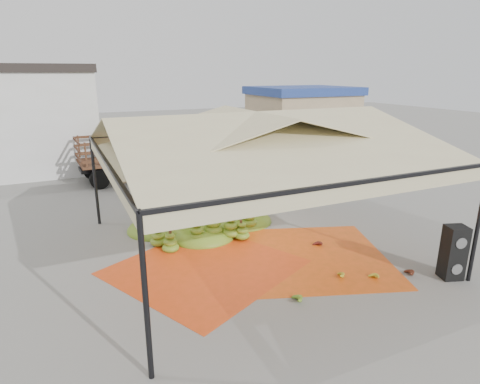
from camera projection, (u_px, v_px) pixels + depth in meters
name	position (u px, v px, depth m)	size (l,w,h in m)	color
ground	(255.00, 248.00, 11.97)	(90.00, 90.00, 0.00)	slate
canopy_tent	(256.00, 138.00, 11.02)	(8.10, 8.10, 4.00)	black
building_tan	(302.00, 118.00, 26.68)	(6.30, 5.30, 4.10)	tan
tarp_left	(205.00, 267.00, 10.76)	(4.28, 4.08, 0.01)	#DF4215
tarp_right	(313.00, 256.00, 11.42)	(4.03, 4.23, 0.01)	#E35315
banana_heap	(205.00, 211.00, 13.49)	(5.10, 4.19, 1.09)	olive
hand_yellow_a	(338.00, 274.00, 10.22)	(0.40, 0.33, 0.18)	gold
hand_yellow_b	(373.00, 276.00, 10.12)	(0.39, 0.32, 0.18)	gold
hand_red_a	(407.00, 271.00, 10.32)	(0.45, 0.37, 0.21)	#532513
hand_red_b	(317.00, 244.00, 12.01)	(0.40, 0.33, 0.18)	#591E14
hand_green	(294.00, 298.00, 9.11)	(0.47, 0.39, 0.21)	#53841B
hanging_bunches	(312.00, 156.00, 11.93)	(3.24, 0.24, 0.20)	#4E7418
speaker_stack	(453.00, 252.00, 10.03)	(0.62, 0.58, 1.40)	black
banana_leaves	(182.00, 233.00, 13.05)	(0.96, 1.36, 3.70)	#247B20
vendor	(224.00, 185.00, 15.76)	(0.55, 0.36, 1.50)	gray
truck_left	(153.00, 150.00, 19.67)	(6.56, 2.61, 2.21)	#4F2F1A
truck_right	(284.00, 149.00, 20.55)	(6.19, 4.05, 2.02)	#53341B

